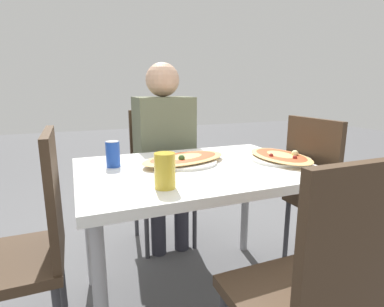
# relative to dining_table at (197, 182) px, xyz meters

# --- Properties ---
(ground_plane) EXTENTS (14.00, 14.00, 0.00)m
(ground_plane) POSITION_rel_dining_table_xyz_m (0.00, 0.00, -0.66)
(ground_plane) COLOR #59595B
(dining_table) EXTENTS (1.12, 0.81, 0.74)m
(dining_table) POSITION_rel_dining_table_xyz_m (0.00, 0.00, 0.00)
(dining_table) COLOR white
(dining_table) RESTS_ON ground_plane
(chair_far_seated) EXTENTS (0.40, 0.40, 0.96)m
(chair_far_seated) POSITION_rel_dining_table_xyz_m (0.02, 0.74, -0.12)
(chair_far_seated) COLOR #3F2D1E
(chair_far_seated) RESTS_ON ground_plane
(chair_near_camera) EXTENTS (0.40, 0.40, 0.96)m
(chair_near_camera) POSITION_rel_dining_table_xyz_m (0.06, -0.74, -0.12)
(chair_near_camera) COLOR #3F2D1E
(chair_near_camera) RESTS_ON ground_plane
(chair_side_left) EXTENTS (0.40, 0.40, 0.96)m
(chair_side_left) POSITION_rel_dining_table_xyz_m (-0.74, -0.08, -0.12)
(chair_side_left) COLOR #3F2D1E
(chair_side_left) RESTS_ON ground_plane
(chair_side_right) EXTENTS (0.40, 0.40, 0.96)m
(chair_side_right) POSITION_rel_dining_table_xyz_m (0.74, -0.08, -0.12)
(chair_side_right) COLOR #3F2D1E
(chair_side_right) RESTS_ON ground_plane
(person_seated) EXTENTS (0.37, 0.30, 1.27)m
(person_seated) POSITION_rel_dining_table_xyz_m (0.02, 0.62, 0.10)
(person_seated) COLOR #2D2D38
(person_seated) RESTS_ON ground_plane
(pizza_main) EXTENTS (0.53, 0.38, 0.06)m
(pizza_main) POSITION_rel_dining_table_xyz_m (-0.03, 0.09, 0.10)
(pizza_main) COLOR white
(pizza_main) RESTS_ON dining_table
(soda_can) EXTENTS (0.07, 0.07, 0.12)m
(soda_can) POSITION_rel_dining_table_xyz_m (-0.38, 0.15, 0.14)
(soda_can) COLOR #1E47B2
(soda_can) RESTS_ON dining_table
(drink_glass) EXTENTS (0.08, 0.08, 0.14)m
(drink_glass) POSITION_rel_dining_table_xyz_m (-0.24, -0.25, 0.15)
(drink_glass) COLOR gold
(drink_glass) RESTS_ON dining_table
(pizza_second) EXTENTS (0.31, 0.44, 0.06)m
(pizza_second) POSITION_rel_dining_table_xyz_m (0.45, -0.05, 0.10)
(pizza_second) COLOR white
(pizza_second) RESTS_ON dining_table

